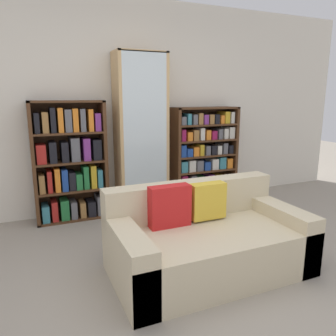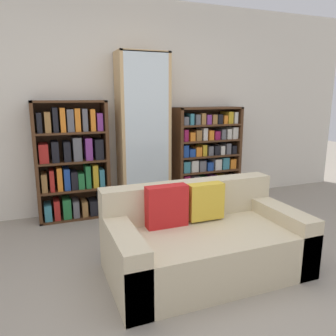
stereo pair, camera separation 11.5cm
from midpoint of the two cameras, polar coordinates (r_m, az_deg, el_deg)
ground_plane at (r=2.65m, az=9.72°, el=-22.05°), size 16.00×16.00×0.00m
wall_back at (r=4.40m, az=-6.10°, el=10.53°), size 7.05×0.06×2.70m
couch at (r=2.92m, az=7.33°, el=-12.54°), size 1.65×0.90×0.75m
bookshelf_left at (r=4.13m, az=-15.51°, el=0.98°), size 0.86×0.32×1.44m
display_cabinet at (r=4.25m, az=-3.60°, el=5.84°), size 0.64×0.36×2.02m
bookshelf_right at (r=4.69m, az=7.44°, el=2.07°), size 0.95×0.32×1.34m
wine_bottle at (r=3.78m, az=8.91°, el=-8.61°), size 0.08×0.08×0.35m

